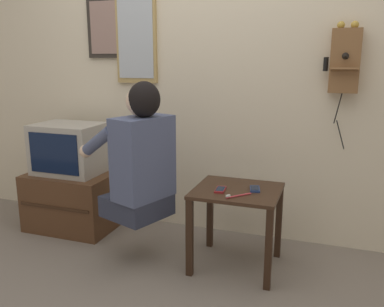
# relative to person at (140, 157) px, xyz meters

# --- Properties ---
(ground_plane) EXTENTS (14.00, 14.00, 0.00)m
(ground_plane) POSITION_rel_person_xyz_m (0.23, -0.46, -0.73)
(ground_plane) COLOR slate
(wall_back) EXTENTS (6.80, 0.05, 2.55)m
(wall_back) POSITION_rel_person_xyz_m (0.23, 0.70, 0.55)
(wall_back) COLOR beige
(wall_back) RESTS_ON ground_plane
(side_table) EXTENTS (0.54, 0.49, 0.53)m
(side_table) POSITION_rel_person_xyz_m (0.60, 0.15, -0.30)
(side_table) COLOR #382316
(side_table) RESTS_ON ground_plane
(person) EXTENTS (0.62, 0.54, 0.89)m
(person) POSITION_rel_person_xyz_m (0.00, 0.00, 0.00)
(person) COLOR #2D3347
(person) RESTS_ON ground_plane
(tv_stand) EXTENTS (0.68, 0.49, 0.45)m
(tv_stand) POSITION_rel_person_xyz_m (-0.78, 0.35, -0.50)
(tv_stand) COLOR #51331E
(tv_stand) RESTS_ON ground_plane
(television) EXTENTS (0.51, 0.39, 0.39)m
(television) POSITION_rel_person_xyz_m (-0.80, 0.36, -0.08)
(television) COLOR #ADA89E
(television) RESTS_ON tv_stand
(wall_phone_antique) EXTENTS (0.23, 0.18, 0.83)m
(wall_phone_antique) POSITION_rel_person_xyz_m (1.19, 0.62, 0.60)
(wall_phone_antique) COLOR brown
(framed_picture) EXTENTS (0.44, 0.03, 0.46)m
(framed_picture) POSITION_rel_person_xyz_m (-0.54, 0.66, 0.85)
(framed_picture) COLOR #2D2823
(wall_mirror) EXTENTS (0.34, 0.03, 0.75)m
(wall_mirror) POSITION_rel_person_xyz_m (-0.33, 0.66, 0.80)
(wall_mirror) COLOR tan
(cell_phone_held) EXTENTS (0.07, 0.13, 0.01)m
(cell_phone_held) POSITION_rel_person_xyz_m (0.51, 0.09, -0.19)
(cell_phone_held) COLOR maroon
(cell_phone_held) RESTS_ON side_table
(cell_phone_spare) EXTENTS (0.09, 0.13, 0.01)m
(cell_phone_spare) POSITION_rel_person_xyz_m (0.71, 0.18, -0.19)
(cell_phone_spare) COLOR navy
(cell_phone_spare) RESTS_ON side_table
(toothbrush) EXTENTS (0.13, 0.14, 0.02)m
(toothbrush) POSITION_rel_person_xyz_m (0.64, 0.01, -0.19)
(toothbrush) COLOR #D83F4C
(toothbrush) RESTS_ON side_table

